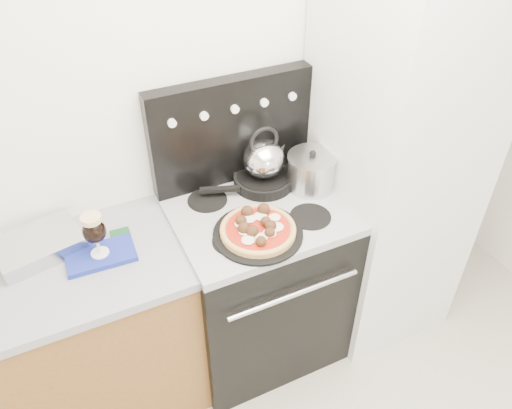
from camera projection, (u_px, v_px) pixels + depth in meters
room_shell at (373, 306)px, 1.35m from camera, size 3.52×3.01×2.52m
base_cabinet at (25, 363)px, 2.15m from camera, size 1.45×0.60×0.86m
stove_body at (258, 283)px, 2.50m from camera, size 0.76×0.65×0.88m
cooktop at (258, 212)px, 2.21m from camera, size 0.76×0.65×0.04m
backguard at (231, 131)px, 2.24m from camera, size 0.76×0.08×0.50m
fridge at (391, 167)px, 2.40m from camera, size 0.64×0.68×1.90m
foil_sheet at (39, 245)px, 2.00m from camera, size 0.37×0.30×0.07m
oven_mitt at (101, 255)px, 1.98m from camera, size 0.28×0.17×0.02m
beer_glass at (95, 235)px, 1.91m from camera, size 0.10×0.10×0.19m
pizza_pan at (258, 234)px, 2.06m from camera, size 0.45×0.45×0.01m
pizza at (258, 228)px, 2.05m from camera, size 0.33×0.33×0.04m
skillet at (263, 180)px, 2.33m from camera, size 0.36×0.36×0.05m
tea_kettle at (264, 156)px, 2.25m from camera, size 0.24×0.24×0.21m
stock_pot at (311, 172)px, 2.28m from camera, size 0.26×0.26×0.16m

